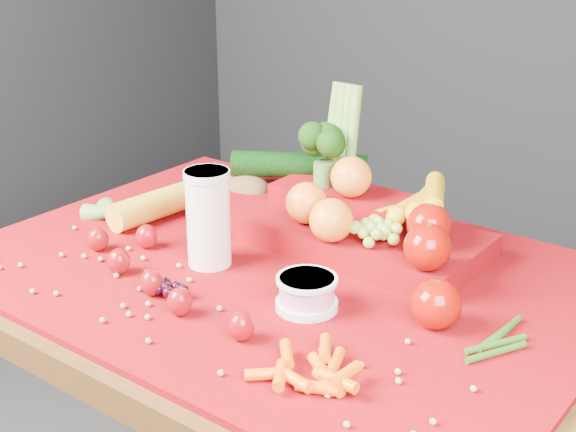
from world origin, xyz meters
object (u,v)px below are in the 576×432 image
Objects in this scene: yogurt_bowl at (307,292)px; produce_mound at (350,213)px; milk_glass at (208,215)px; table at (281,323)px.

produce_mound is at bearing 108.71° from yogurt_bowl.
produce_mound is at bearing 56.47° from milk_glass.
table is at bearing 29.26° from milk_glass.
table is at bearing 143.33° from yogurt_bowl.
produce_mound reaches higher than yogurt_bowl.
produce_mound is (-0.08, 0.24, 0.03)m from yogurt_bowl.
yogurt_bowl is 0.26m from produce_mound.
milk_glass is at bearing -123.53° from produce_mound.
yogurt_bowl is (0.23, -0.03, -0.06)m from milk_glass.
table is 11.46× the size of yogurt_bowl.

